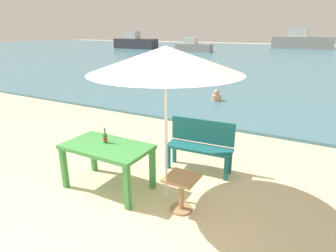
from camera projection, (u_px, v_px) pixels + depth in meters
The scene contains 11 objects.
ground_plane at pixel (63, 241), 3.55m from camera, with size 120.00×120.00×0.00m, color beige.
sea_water at pixel (301, 56), 28.40m from camera, with size 120.00×50.00×0.08m, color teal.
picnic_table_green at pixel (107, 151), 4.55m from camera, with size 1.40×0.80×0.76m.
beer_bottle_amber at pixel (105, 137), 4.58m from camera, with size 0.07×0.07×0.26m.
patio_umbrella at pixel (166, 60), 3.77m from camera, with size 2.10×2.10×2.30m.
side_table_wood at pixel (182, 188), 4.05m from camera, with size 0.44×0.44×0.54m.
bench_teal_center at pixel (200, 142), 5.22m from camera, with size 1.22×0.44×0.95m.
swimmer_person at pixel (216, 96), 10.23m from camera, with size 0.34×0.34×0.41m.
boat_tanker at pixel (135, 42), 39.40m from camera, with size 6.34×1.73×2.31m.
boat_sailboat at pixel (193, 47), 33.43m from camera, with size 4.40×1.20×1.60m.
boat_fishing_trawler at pixel (302, 41), 39.04m from camera, with size 7.81×2.13×2.84m.
Camera 1 is at (2.56, -1.91, 2.49)m, focal length 30.45 mm.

